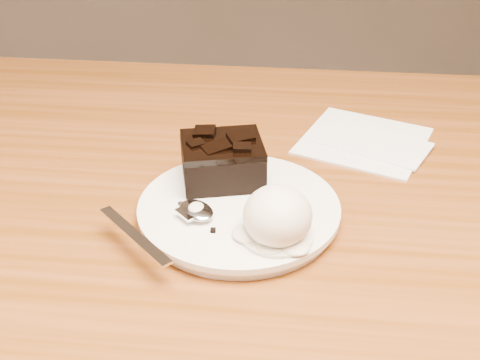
# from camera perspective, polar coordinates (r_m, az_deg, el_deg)

# --- Properties ---
(plate) EXTENTS (0.21, 0.21, 0.02)m
(plate) POSITION_cam_1_polar(r_m,az_deg,el_deg) (0.62, -0.10, -2.96)
(plate) COLOR white
(plate) RESTS_ON dining_table
(brownie) EXTENTS (0.10, 0.09, 0.04)m
(brownie) POSITION_cam_1_polar(r_m,az_deg,el_deg) (0.65, -1.69, 1.61)
(brownie) COLOR black
(brownie) RESTS_ON plate
(ice_cream_scoop) EXTENTS (0.07, 0.07, 0.05)m
(ice_cream_scoop) POSITION_cam_1_polar(r_m,az_deg,el_deg) (0.56, 3.59, -3.38)
(ice_cream_scoop) COLOR white
(ice_cream_scoop) RESTS_ON plate
(melt_puddle) EXTENTS (0.07, 0.07, 0.00)m
(melt_puddle) POSITION_cam_1_polar(r_m,az_deg,el_deg) (0.57, 3.52, -5.17)
(melt_puddle) COLOR white
(melt_puddle) RESTS_ON plate
(spoon) EXTENTS (0.14, 0.14, 0.01)m
(spoon) POSITION_cam_1_polar(r_m,az_deg,el_deg) (0.60, -4.17, -3.03)
(spoon) COLOR silver
(spoon) RESTS_ON plate
(napkin) EXTENTS (0.19, 0.19, 0.01)m
(napkin) POSITION_cam_1_polar(r_m,az_deg,el_deg) (0.78, 11.66, 3.75)
(napkin) COLOR white
(napkin) RESTS_ON dining_table
(crumb_a) EXTENTS (0.01, 0.01, 0.00)m
(crumb_a) POSITION_cam_1_polar(r_m,az_deg,el_deg) (0.63, 3.54, -1.45)
(crumb_a) COLOR black
(crumb_a) RESTS_ON plate
(crumb_b) EXTENTS (0.01, 0.01, 0.00)m
(crumb_b) POSITION_cam_1_polar(r_m,az_deg,el_deg) (0.62, -5.61, -2.28)
(crumb_b) COLOR black
(crumb_b) RESTS_ON plate
(crumb_c) EXTENTS (0.00, 0.01, 0.00)m
(crumb_c) POSITION_cam_1_polar(r_m,az_deg,el_deg) (0.61, 2.00, -2.14)
(crumb_c) COLOR black
(crumb_c) RESTS_ON plate
(crumb_d) EXTENTS (0.01, 0.01, 0.00)m
(crumb_d) POSITION_cam_1_polar(r_m,az_deg,el_deg) (0.58, -2.57, -4.80)
(crumb_d) COLOR black
(crumb_d) RESTS_ON plate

